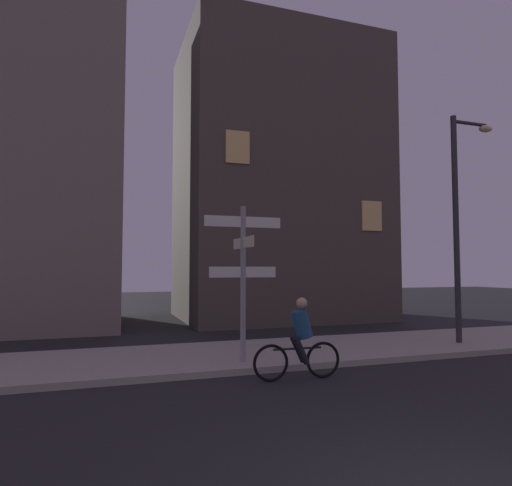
{
  "coord_description": "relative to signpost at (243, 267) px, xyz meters",
  "views": [
    {
      "loc": [
        -3.08,
        -2.82,
        2.18
      ],
      "look_at": [
        0.23,
        6.87,
        2.78
      ],
      "focal_mm": 31.15,
      "sensor_mm": 36.0,
      "label": 1
    }
  ],
  "objects": [
    {
      "name": "signpost",
      "position": [
        0.0,
        0.0,
        0.0
      ],
      "size": [
        1.77,
        1.45,
        3.44
      ],
      "color": "gray",
      "rests_on": "sidewalk_kerb"
    },
    {
      "name": "sidewalk_kerb",
      "position": [
        0.16,
        1.12,
        -2.14
      ],
      "size": [
        40.0,
        3.5,
        0.14
      ],
      "primitive_type": "cube",
      "color": "#9E9991",
      "rests_on": "ground_plane"
    },
    {
      "name": "street_lamp",
      "position": [
        6.62,
        0.51,
        1.67
      ],
      "size": [
        1.47,
        0.28,
        6.4
      ],
      "color": "#2D2D30",
      "rests_on": "sidewalk_kerb"
    },
    {
      "name": "cyclist",
      "position": [
        0.77,
        -1.31,
        -1.47
      ],
      "size": [
        1.82,
        0.34,
        1.61
      ],
      "color": "black",
      "rests_on": "ground_plane"
    },
    {
      "name": "building_right_block",
      "position": [
        4.42,
        9.19,
        3.9
      ],
      "size": [
        8.46,
        6.65,
        12.23
      ],
      "color": "#4C443D",
      "rests_on": "ground_plane"
    }
  ]
}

